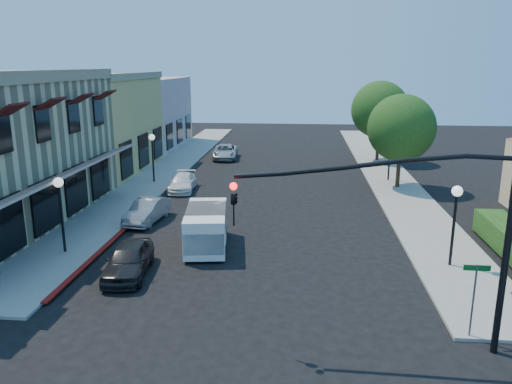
# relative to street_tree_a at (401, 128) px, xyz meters

# --- Properties ---
(ground) EXTENTS (120.00, 120.00, 0.00)m
(ground) POSITION_rel_street_tree_a_xyz_m (-8.80, -22.00, -4.19)
(ground) COLOR black
(ground) RESTS_ON ground
(sidewalk_left) EXTENTS (3.50, 50.00, 0.12)m
(sidewalk_left) POSITION_rel_street_tree_a_xyz_m (-17.55, 5.00, -4.13)
(sidewalk_left) COLOR gray
(sidewalk_left) RESTS_ON ground
(sidewalk_right) EXTENTS (3.50, 50.00, 0.12)m
(sidewalk_right) POSITION_rel_street_tree_a_xyz_m (-0.05, 5.00, -4.13)
(sidewalk_right) COLOR gray
(sidewalk_right) RESTS_ON ground
(curb_red_strip) EXTENTS (0.25, 10.00, 0.06)m
(curb_red_strip) POSITION_rel_street_tree_a_xyz_m (-15.70, -14.00, -4.19)
(curb_red_strip) COLOR maroon
(curb_red_strip) RESTS_ON ground
(yellow_stucco_building) EXTENTS (10.00, 12.00, 7.60)m
(yellow_stucco_building) POSITION_rel_street_tree_a_xyz_m (-24.30, 4.00, -0.39)
(yellow_stucco_building) COLOR #D6BA60
(yellow_stucco_building) RESTS_ON ground
(pink_stucco_building) EXTENTS (10.00, 12.00, 7.00)m
(pink_stucco_building) POSITION_rel_street_tree_a_xyz_m (-24.30, 16.00, -0.69)
(pink_stucco_building) COLOR tan
(pink_stucco_building) RESTS_ON ground
(street_tree_a) EXTENTS (4.56, 4.56, 6.48)m
(street_tree_a) POSITION_rel_street_tree_a_xyz_m (0.00, 0.00, 0.00)
(street_tree_a) COLOR #321F14
(street_tree_a) RESTS_ON ground
(street_tree_b) EXTENTS (4.94, 4.94, 7.02)m
(street_tree_b) POSITION_rel_street_tree_a_xyz_m (0.00, 10.00, 0.35)
(street_tree_b) COLOR #321F14
(street_tree_b) RESTS_ON ground
(signal_mast_arm) EXTENTS (8.01, 0.39, 6.00)m
(signal_mast_arm) POSITION_rel_street_tree_a_xyz_m (-2.94, -20.50, -0.11)
(signal_mast_arm) COLOR black
(signal_mast_arm) RESTS_ON ground
(street_name_sign) EXTENTS (0.80, 0.06, 2.50)m
(street_name_sign) POSITION_rel_street_tree_a_xyz_m (-1.30, -19.80, -2.50)
(street_name_sign) COLOR #595B5E
(street_name_sign) RESTS_ON ground
(lamppost_left_near) EXTENTS (0.44, 0.44, 3.57)m
(lamppost_left_near) POSITION_rel_street_tree_a_xyz_m (-17.30, -14.00, -1.46)
(lamppost_left_near) COLOR black
(lamppost_left_near) RESTS_ON ground
(lamppost_left_far) EXTENTS (0.44, 0.44, 3.57)m
(lamppost_left_far) POSITION_rel_street_tree_a_xyz_m (-17.30, 0.00, -1.46)
(lamppost_left_far) COLOR black
(lamppost_left_far) RESTS_ON ground
(lamppost_right_near) EXTENTS (0.44, 0.44, 3.57)m
(lamppost_right_near) POSITION_rel_street_tree_a_xyz_m (-0.30, -14.00, -1.46)
(lamppost_right_near) COLOR black
(lamppost_right_near) RESTS_ON ground
(lamppost_right_far) EXTENTS (0.44, 0.44, 3.57)m
(lamppost_right_far) POSITION_rel_street_tree_a_xyz_m (-0.30, 2.00, -1.46)
(lamppost_right_far) COLOR black
(lamppost_right_far) RESTS_ON ground
(white_van) EXTENTS (2.35, 4.41, 1.86)m
(white_van) POSITION_rel_street_tree_a_xyz_m (-11.03, -12.64, -3.12)
(white_van) COLOR white
(white_van) RESTS_ON ground
(parked_car_a) EXTENTS (1.94, 4.04, 1.33)m
(parked_car_a) POSITION_rel_street_tree_a_xyz_m (-13.60, -16.00, -3.53)
(parked_car_a) COLOR black
(parked_car_a) RESTS_ON ground
(parked_car_b) EXTENTS (1.76, 3.91, 1.24)m
(parked_car_b) POSITION_rel_street_tree_a_xyz_m (-15.00, -9.00, -3.57)
(parked_car_b) COLOR #9D9EA2
(parked_car_b) RESTS_ON ground
(parked_car_c) EXTENTS (1.86, 3.97, 1.12)m
(parked_car_c) POSITION_rel_street_tree_a_xyz_m (-14.69, -2.00, -3.64)
(parked_car_c) COLOR white
(parked_car_c) RESTS_ON ground
(parked_car_d) EXTENTS (2.45, 4.70, 1.26)m
(parked_car_d) POSITION_rel_street_tree_a_xyz_m (-13.60, 10.00, -3.56)
(parked_car_d) COLOR #B2B5B8
(parked_car_d) RESTS_ON ground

